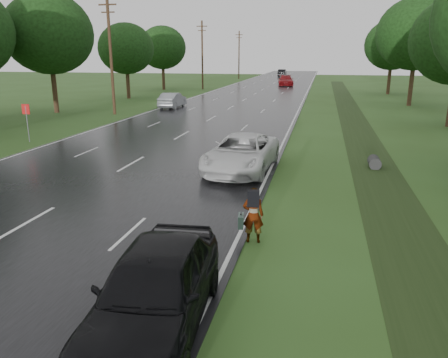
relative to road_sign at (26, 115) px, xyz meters
The scene contains 21 objects.
ground 14.80m from the road_sign, 54.69° to the right, with size 220.00×220.00×0.00m, color #2E4C1B.
road 34.12m from the road_sign, 75.56° to the left, with size 14.00×180.00×0.04m, color black.
edge_stripe_east 36.39m from the road_sign, 65.20° to the left, with size 0.12×180.00×0.01m, color silver.
edge_stripe_west 33.08m from the road_sign, 86.96° to the left, with size 0.12×180.00×0.01m, color silver.
center_line 34.11m from the road_sign, 75.56° to the left, with size 0.12×180.00×0.01m, color silver.
drainage_ditch 21.16m from the road_sign, 18.54° to the left, with size 2.20×120.00×0.56m.
road_sign is the anchor object (origin of this frame).
utility_pole_mid 13.50m from the road_sign, 93.08° to the left, with size 1.60×0.26×10.00m.
utility_pole_far 43.15m from the road_sign, 90.93° to the left, with size 1.60×0.26×10.00m.
utility_pole_distant 73.09m from the road_sign, 90.55° to the left, with size 1.60×0.26×10.00m.
tree_east_d 37.39m from the road_sign, 44.67° to the left, with size 8.00×8.00×10.76m.
tree_east_f 47.94m from the road_sign, 56.98° to the left, with size 7.20×7.20×9.62m.
tree_west_c 15.46m from the road_sign, 116.57° to the left, with size 7.80×7.80×10.43m.
tree_west_d 27.91m from the road_sign, 101.92° to the left, with size 6.60×6.60×8.80m.
tree_west_f 41.72m from the road_sign, 98.74° to the left, with size 7.00×7.00×9.29m.
pedestrian 19.60m from the road_sign, 36.81° to the right, with size 0.78×0.63×1.63m.
white_pickup 14.55m from the road_sign, 16.11° to the right, with size 2.69×5.83×1.62m, color silver.
dark_sedan 21.76m from the road_sign, 48.18° to the right, with size 1.98×4.93×1.68m, color black.
silver_sedan 18.81m from the road_sign, 81.31° to the left, with size 1.58×4.54×1.50m, color gray.
far_car_red 54.39m from the road_sign, 78.16° to the left, with size 2.41×5.93×1.72m, color maroon.
far_car_dark 86.77m from the road_sign, 85.04° to the left, with size 1.75×5.01×1.65m, color black.
Camera 1 is at (8.90, -11.16, 5.17)m, focal length 35.00 mm.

